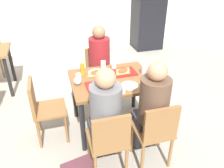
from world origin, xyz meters
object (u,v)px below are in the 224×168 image
object	(u,v)px
person_in_red	(105,113)
paper_plate_center	(96,72)
chair_near_right	(156,130)
foil_bundle	(78,81)
chair_far_side	(99,70)
condiment_bottle	(82,69)
pizza_slice_b	(123,71)
plastic_cup_b	(123,89)
plastic_cup_a	(103,64)
person_far_side	(100,60)
drink_fridge	(148,11)
tray_red_near	(101,86)
main_table	(112,86)
paper_plate_near_edge	(130,85)
tray_red_far	(122,72)
plastic_cup_d	(114,66)
plastic_cup_c	(79,77)
pizza_slice_a	(100,84)
pizza_slice_c	(95,72)
chair_left_end	(42,106)
soda_can	(144,70)
chair_near_left	(109,140)
person_in_brown_jacket	(152,105)

from	to	relation	value
person_in_red	paper_plate_center	xyz separation A→B (m)	(0.10, 0.89, 0.01)
chair_near_right	foil_bundle	size ratio (longest dim) A/B	8.68
chair_far_side	condiment_bottle	distance (m)	0.75
pizza_slice_b	foil_bundle	distance (m)	0.66
pizza_slice_b	plastic_cup_b	distance (m)	0.53
plastic_cup_a	plastic_cup_b	distance (m)	0.71
person_far_side	drink_fridge	world-z (taller)	drink_fridge
chair_near_right	tray_red_near	xyz separation A→B (m)	(-0.45, 0.66, 0.26)
pizza_slice_b	foil_bundle	world-z (taller)	foil_bundle
chair_far_side	plastic_cup_b	world-z (taller)	same
main_table	chair_far_side	distance (m)	0.82
chair_far_side	paper_plate_near_edge	distance (m)	1.08
tray_red_near	plastic_cup_b	distance (m)	0.30
tray_red_near	condiment_bottle	size ratio (longest dim) A/B	2.25
plastic_cup_a	plastic_cup_b	world-z (taller)	same
tray_red_far	plastic_cup_d	size ratio (longest dim) A/B	3.60
plastic_cup_c	pizza_slice_a	bearing A→B (deg)	-41.80
main_table	tray_red_near	size ratio (longest dim) A/B	2.92
chair_near_right	tray_red_far	size ratio (longest dim) A/B	2.41
person_in_red	plastic_cup_b	xyz separation A→B (m)	(0.29, 0.31, 0.06)
foil_bundle	tray_red_far	bearing A→B (deg)	13.11
pizza_slice_c	plastic_cup_c	xyz separation A→B (m)	(-0.25, -0.14, 0.03)
chair_left_end	pizza_slice_b	bearing A→B (deg)	7.29
person_far_side	soda_can	xyz separation A→B (m)	(0.45, -0.64, 0.07)
chair_near_left	plastic_cup_c	size ratio (longest dim) A/B	8.68
paper_plate_near_edge	foil_bundle	bearing A→B (deg)	160.85
condiment_bottle	chair_far_side	bearing A→B (deg)	59.18
chair_left_end	plastic_cup_c	bearing A→B (deg)	7.34
main_table	foil_bundle	distance (m)	0.47
tray_red_far	person_in_red	bearing A→B (deg)	-119.52
soda_can	drink_fridge	xyz separation A→B (m)	(1.31, 2.83, 0.12)
plastic_cup_b	plastic_cup_d	bearing A→B (deg)	82.86
main_table	pizza_slice_a	size ratio (longest dim) A/B	4.28
plastic_cup_c	soda_can	distance (m)	0.87
chair_left_end	plastic_cup_d	distance (m)	1.09
person_far_side	drink_fridge	xyz separation A→B (m)	(1.75, 2.19, 0.19)
chair_far_side	paper_plate_near_edge	world-z (taller)	chair_far_side
main_table	plastic_cup_a	size ratio (longest dim) A/B	10.50
person_in_brown_jacket	pizza_slice_b	bearing A→B (deg)	94.73
tray_red_far	soda_can	world-z (taller)	soda_can
paper_plate_center	pizza_slice_b	xyz separation A→B (m)	(0.35, -0.09, 0.02)
tray_red_far	pizza_slice_a	world-z (taller)	pizza_slice_a
plastic_cup_c	drink_fridge	bearing A→B (deg)	52.06
chair_left_end	main_table	bearing A→B (deg)	0.00
chair_near_right	chair_left_end	size ratio (longest dim) A/B	1.00
tray_red_near	drink_fridge	bearing A→B (deg)	57.12
plastic_cup_c	paper_plate_center	bearing A→B (deg)	32.58
pizza_slice_a	person_in_red	bearing A→B (deg)	-97.48
person_in_red	plastic_cup_d	distance (m)	1.01
chair_near_left	plastic_cup_c	world-z (taller)	same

